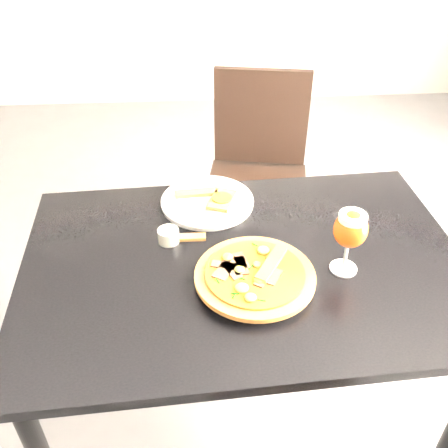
{
  "coord_description": "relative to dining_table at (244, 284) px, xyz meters",
  "views": [
    {
      "loc": [
        0.18,
        -0.87,
        1.64
      ],
      "look_at": [
        0.25,
        0.2,
        0.83
      ],
      "focal_mm": 40.0,
      "sensor_mm": 36.0,
      "label": 1
    }
  ],
  "objects": [
    {
      "name": "beer_glass",
      "position": [
        0.26,
        -0.05,
        0.22
      ],
      "size": [
        0.09,
        0.09,
        0.18
      ],
      "color": "#BABEC3",
      "rests_on": "dining_table"
    },
    {
      "name": "sauce_cup",
      "position": [
        -0.21,
        0.1,
        0.11
      ],
      "size": [
        0.06,
        0.06,
        0.04
      ],
      "color": "beige",
      "rests_on": "dining_table"
    },
    {
      "name": "plate_second",
      "position": [
        -0.09,
        0.28,
        0.1
      ],
      "size": [
        0.38,
        0.38,
        0.02
      ],
      "primitive_type": "cylinder",
      "rotation": [
        0.0,
        0.0,
        0.43
      ],
      "color": "white",
      "rests_on": "dining_table"
    },
    {
      "name": "plate_main",
      "position": [
        0.02,
        -0.09,
        0.1
      ],
      "size": [
        0.35,
        0.35,
        0.02
      ],
      "primitive_type": "cylinder",
      "rotation": [
        0.0,
        0.0,
        0.28
      ],
      "color": "white",
      "rests_on": "dining_table"
    },
    {
      "name": "pizza",
      "position": [
        0.02,
        -0.09,
        0.12
      ],
      "size": [
        0.31,
        0.31,
        0.03
      ],
      "rotation": [
        0.0,
        0.0,
        0.71
      ],
      "color": "brown",
      "rests_on": "plate_main"
    },
    {
      "name": "loose_crust",
      "position": [
        -0.16,
        0.1,
        0.09
      ],
      "size": [
        0.12,
        0.03,
        0.01
      ],
      "primitive_type": "cube",
      "rotation": [
        0.0,
        0.0,
        -0.01
      ],
      "color": "brown",
      "rests_on": "dining_table"
    },
    {
      "name": "chair_far",
      "position": [
        0.15,
        0.85,
        -0.15
      ],
      "size": [
        0.5,
        0.5,
        0.92
      ],
      "rotation": [
        0.0,
        0.0,
        -0.18
      ],
      "color": "black",
      "rests_on": "ground"
    },
    {
      "name": "crust_scraps",
      "position": [
        -0.07,
        0.28,
        0.11
      ],
      "size": [
        0.2,
        0.13,
        0.02
      ],
      "rotation": [
        0.0,
        0.0,
        0.52
      ],
      "color": "brown",
      "rests_on": "plate_second"
    },
    {
      "name": "dining_table",
      "position": [
        0.0,
        0.0,
        0.0
      ],
      "size": [
        1.24,
        0.86,
        0.75
      ],
      "rotation": [
        0.0,
        0.0,
        0.05
      ],
      "color": "black",
      "rests_on": "ground"
    }
  ]
}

